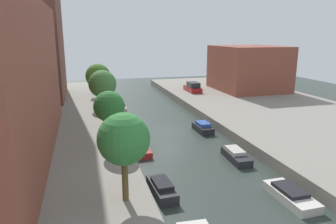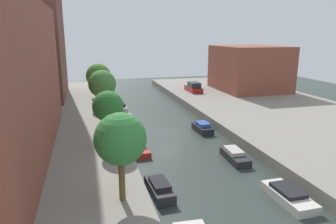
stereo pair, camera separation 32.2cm
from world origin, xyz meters
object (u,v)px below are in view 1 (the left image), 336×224
(street_tree_1, at_px, (109,107))
(moored_boat_right_2, at_px, (236,156))
(moored_boat_left_2, at_px, (139,148))
(moored_boat_left_4, at_px, (119,107))
(low_block_right, at_px, (248,68))
(street_tree_0, at_px, (124,140))
(parked_car, at_px, (193,88))
(street_tree_2, at_px, (103,84))
(moored_boat_left_1, at_px, (162,188))
(street_tree_4, at_px, (95,74))
(moored_boat_right_1, at_px, (291,195))
(moored_boat_left_3, at_px, (127,121))
(moored_boat_right_3, at_px, (203,128))
(street_tree_3, at_px, (98,76))

(street_tree_1, bearing_deg, moored_boat_right_2, -17.28)
(moored_boat_left_2, relative_size, moored_boat_left_4, 1.19)
(low_block_right, bearing_deg, street_tree_1, -138.29)
(street_tree_0, xyz_separation_m, parked_car, (15.17, 31.26, -2.90))
(street_tree_2, distance_m, moored_boat_left_4, 11.15)
(parked_car, bearing_deg, moored_boat_left_1, -113.24)
(low_block_right, relative_size, street_tree_2, 2.04)
(street_tree_0, height_order, street_tree_2, street_tree_2)
(street_tree_2, xyz_separation_m, street_tree_4, (0.00, 16.14, -0.91))
(street_tree_2, relative_size, moored_boat_left_2, 1.31)
(street_tree_0, relative_size, moored_boat_left_4, 1.40)
(street_tree_0, relative_size, street_tree_1, 1.07)
(street_tree_0, bearing_deg, moored_boat_left_4, 84.04)
(moored_boat_left_4, distance_m, moored_boat_right_1, 27.54)
(moored_boat_left_4, height_order, moored_boat_right_1, moored_boat_left_4)
(moored_boat_left_2, relative_size, moored_boat_left_3, 1.21)
(moored_boat_right_3, bearing_deg, street_tree_2, 167.65)
(low_block_right, bearing_deg, street_tree_4, 176.90)
(low_block_right, bearing_deg, moored_boat_right_3, -130.56)
(moored_boat_left_1, height_order, moored_boat_right_2, moored_boat_left_1)
(street_tree_2, bearing_deg, street_tree_4, 90.00)
(street_tree_0, height_order, street_tree_3, street_tree_3)
(street_tree_3, bearing_deg, moored_boat_right_2, -62.04)
(street_tree_0, height_order, moored_boat_right_2, street_tree_0)
(moored_boat_left_2, height_order, moored_boat_left_3, moored_boat_left_3)
(low_block_right, xyz_separation_m, moored_boat_right_1, (-14.50, -31.60, -4.23))
(moored_boat_left_4, bearing_deg, low_block_right, 13.03)
(low_block_right, distance_m, moored_boat_right_1, 35.02)
(street_tree_0, distance_m, moored_boat_right_2, 12.04)
(parked_car, bearing_deg, moored_boat_left_3, -134.51)
(street_tree_3, xyz_separation_m, moored_boat_right_3, (9.98, -10.46, -4.47))
(parked_car, bearing_deg, moored_boat_right_1, -99.06)
(street_tree_0, height_order, moored_boat_left_3, street_tree_0)
(moored_boat_right_1, bearing_deg, moored_boat_left_2, 125.06)
(street_tree_0, distance_m, moored_boat_left_4, 26.03)
(low_block_right, relative_size, moored_boat_right_1, 2.89)
(moored_boat_left_3, bearing_deg, parked_car, 45.49)
(street_tree_2, relative_size, moored_boat_right_2, 1.55)
(moored_boat_left_1, height_order, moored_boat_right_1, moored_boat_left_1)
(street_tree_1, distance_m, moored_boat_left_1, 8.38)
(moored_boat_left_1, bearing_deg, low_block_right, 52.62)
(moored_boat_right_3, bearing_deg, moored_boat_right_2, -91.73)
(street_tree_2, relative_size, street_tree_4, 1.21)
(moored_boat_left_3, relative_size, moored_boat_right_3, 1.11)
(low_block_right, height_order, street_tree_3, low_block_right)
(moored_boat_left_1, relative_size, moored_boat_left_3, 0.99)
(street_tree_2, height_order, moored_boat_right_1, street_tree_2)
(low_block_right, xyz_separation_m, moored_boat_left_3, (-21.89, -12.12, -4.13))
(low_block_right, distance_m, moored_boat_left_2, 30.64)
(street_tree_0, xyz_separation_m, moored_boat_right_1, (10.04, -0.97, -4.20))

